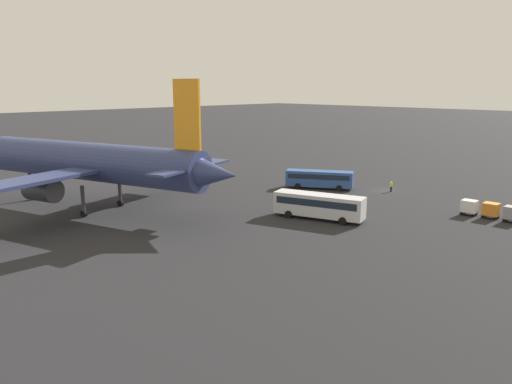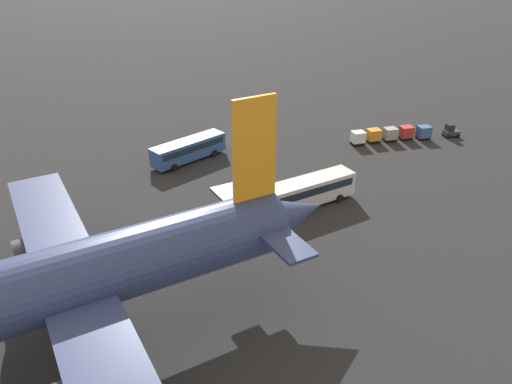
{
  "view_description": "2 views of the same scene",
  "coord_description": "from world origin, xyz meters",
  "px_view_note": "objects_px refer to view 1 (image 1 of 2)",
  "views": [
    {
      "loc": [
        -42.87,
        73.02,
        17.25
      ],
      "look_at": [
        3.68,
        26.7,
        3.2
      ],
      "focal_mm": 35.0,
      "sensor_mm": 36.0,
      "label": 1
    },
    {
      "loc": [
        13.78,
        71.15,
        29.1
      ],
      "look_at": [
        2.59,
        21.9,
        2.26
      ],
      "focal_mm": 35.0,
      "sensor_mm": 36.0,
      "label": 2
    }
  ],
  "objects_px": {
    "airplane": "(93,163)",
    "cargo_cart_orange": "(491,209)",
    "shuttle_bus_near": "(319,178)",
    "worker_person": "(391,186)",
    "shuttle_bus_far": "(319,204)",
    "cargo_cart_white": "(469,206)",
    "cargo_cart_grey": "(512,213)"
  },
  "relations": [
    {
      "from": "airplane",
      "to": "cargo_cart_grey",
      "type": "distance_m",
      "value": 56.25
    },
    {
      "from": "shuttle_bus_near",
      "to": "worker_person",
      "type": "distance_m",
      "value": 11.95
    },
    {
      "from": "shuttle_bus_near",
      "to": "worker_person",
      "type": "bearing_deg",
      "value": -178.22
    },
    {
      "from": "cargo_cart_orange",
      "to": "airplane",
      "type": "bearing_deg",
      "value": 40.51
    },
    {
      "from": "shuttle_bus_far",
      "to": "airplane",
      "type": "bearing_deg",
      "value": 18.61
    },
    {
      "from": "airplane",
      "to": "cargo_cart_orange",
      "type": "bearing_deg",
      "value": -156.24
    },
    {
      "from": "shuttle_bus_far",
      "to": "shuttle_bus_near",
      "type": "bearing_deg",
      "value": -70.06
    },
    {
      "from": "cargo_cart_orange",
      "to": "shuttle_bus_near",
      "type": "bearing_deg",
      "value": 1.23
    },
    {
      "from": "shuttle_bus_near",
      "to": "worker_person",
      "type": "height_order",
      "value": "shuttle_bus_near"
    },
    {
      "from": "worker_person",
      "to": "cargo_cart_white",
      "type": "xyz_separation_m",
      "value": [
        -15.44,
        6.16,
        0.32
      ]
    },
    {
      "from": "cargo_cart_white",
      "to": "worker_person",
      "type": "bearing_deg",
      "value": -21.76
    },
    {
      "from": "shuttle_bus_near",
      "to": "shuttle_bus_far",
      "type": "bearing_deg",
      "value": 97.15
    },
    {
      "from": "cargo_cart_grey",
      "to": "shuttle_bus_near",
      "type": "bearing_deg",
      "value": 0.97
    },
    {
      "from": "airplane",
      "to": "shuttle_bus_far",
      "type": "distance_m",
      "value": 31.62
    },
    {
      "from": "shuttle_bus_near",
      "to": "cargo_cart_white",
      "type": "distance_m",
      "value": 25.49
    },
    {
      "from": "airplane",
      "to": "shuttle_bus_far",
      "type": "relative_size",
      "value": 3.76
    },
    {
      "from": "airplane",
      "to": "shuttle_bus_near",
      "type": "height_order",
      "value": "airplane"
    },
    {
      "from": "shuttle_bus_near",
      "to": "worker_person",
      "type": "relative_size",
      "value": 6.34
    },
    {
      "from": "airplane",
      "to": "cargo_cart_orange",
      "type": "relative_size",
      "value": 22.28
    },
    {
      "from": "shuttle_bus_near",
      "to": "cargo_cart_white",
      "type": "xyz_separation_m",
      "value": [
        -25.48,
        -0.23,
        -0.64
      ]
    },
    {
      "from": "airplane",
      "to": "cargo_cart_orange",
      "type": "height_order",
      "value": "airplane"
    },
    {
      "from": "shuttle_bus_near",
      "to": "cargo_cart_grey",
      "type": "height_order",
      "value": "shuttle_bus_near"
    },
    {
      "from": "shuttle_bus_far",
      "to": "cargo_cart_orange",
      "type": "height_order",
      "value": "shuttle_bus_far"
    },
    {
      "from": "airplane",
      "to": "worker_person",
      "type": "relative_size",
      "value": 26.43
    },
    {
      "from": "shuttle_bus_near",
      "to": "cargo_cart_grey",
      "type": "relative_size",
      "value": 5.34
    },
    {
      "from": "shuttle_bus_near",
      "to": "cargo_cart_white",
      "type": "height_order",
      "value": "shuttle_bus_near"
    },
    {
      "from": "shuttle_bus_near",
      "to": "shuttle_bus_far",
      "type": "xyz_separation_m",
      "value": [
        -12.3,
        15.83,
        0.15
      ]
    },
    {
      "from": "cargo_cart_orange",
      "to": "cargo_cart_white",
      "type": "bearing_deg",
      "value": 7.85
    },
    {
      "from": "shuttle_bus_far",
      "to": "cargo_cart_white",
      "type": "height_order",
      "value": "shuttle_bus_far"
    },
    {
      "from": "worker_person",
      "to": "cargo_cart_grey",
      "type": "height_order",
      "value": "cargo_cart_grey"
    },
    {
      "from": "worker_person",
      "to": "cargo_cart_grey",
      "type": "relative_size",
      "value": 0.84
    },
    {
      "from": "airplane",
      "to": "shuttle_bus_far",
      "type": "xyz_separation_m",
      "value": [
        -25.12,
        -18.6,
        -4.81
      ]
    }
  ]
}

